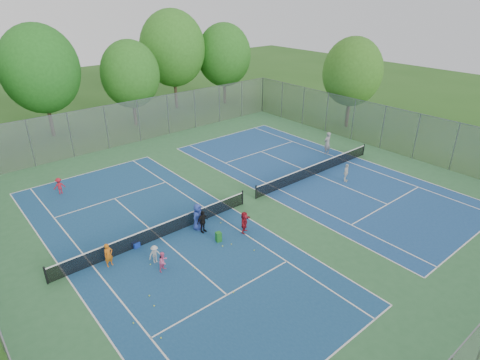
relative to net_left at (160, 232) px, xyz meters
name	(u,v)px	position (x,y,z in m)	size (l,w,h in m)	color
ground	(249,202)	(7.00, 0.00, -0.46)	(120.00, 120.00, 0.00)	#27551A
court_pad	(249,202)	(7.00, 0.00, -0.45)	(32.00, 32.00, 0.01)	#31693B
court_left	(160,238)	(0.00, 0.00, -0.44)	(10.97, 23.77, 0.01)	navy
court_right	(316,174)	(14.00, 0.00, -0.44)	(10.97, 23.77, 0.01)	navy
net_left	(160,232)	(0.00, 0.00, 0.00)	(12.87, 0.10, 0.91)	black
net_right	(316,169)	(14.00, 0.00, 0.00)	(12.87, 0.10, 0.91)	black
fence_north	(139,121)	(7.00, 16.00, 1.54)	(32.00, 0.10, 4.00)	gray
fence_east	(383,128)	(23.00, 0.00, 1.54)	(32.00, 0.10, 4.00)	gray
tree_nl	(40,69)	(1.00, 23.00, 6.09)	(7.20, 7.20, 10.69)	#443326
tree_nc	(130,74)	(9.00, 21.00, 4.94)	(6.00, 6.00, 8.85)	#443326
tree_nr	(173,48)	(16.00, 24.00, 6.59)	(7.60, 7.60, 11.42)	#443326
tree_ne	(224,55)	(22.00, 22.00, 5.51)	(6.60, 6.60, 9.77)	#443326
tree_side_e	(352,72)	(26.00, 6.00, 5.29)	(6.00, 6.00, 9.20)	#443326
ball_crate	(136,245)	(-1.54, 0.08, -0.30)	(0.37, 0.37, 0.32)	blue
ball_hopper	(219,237)	(2.46, -2.48, -0.15)	(0.31, 0.31, 0.61)	#227E26
student_a	(109,255)	(-3.37, -0.60, 0.23)	(0.50, 0.33, 1.37)	orange
student_b	(163,261)	(-1.36, -2.78, 0.11)	(0.55, 0.43, 1.14)	#EA5B93
student_c	(155,254)	(-1.37, -1.90, 0.08)	(0.69, 0.39, 1.06)	beige
student_d	(203,222)	(2.33, -1.08, 0.27)	(0.85, 0.36, 1.46)	black
student_e	(198,217)	(2.31, -0.60, 0.41)	(0.84, 0.55, 1.73)	#2A409B
student_f	(244,222)	(4.23, -2.72, 0.25)	(1.30, 0.41, 1.40)	maroon
child_far_baseline	(59,186)	(-2.64, 9.63, 0.16)	(0.80, 0.46, 1.24)	#AD1826
instructor	(327,143)	(18.16, 2.31, 0.56)	(0.74, 0.48, 2.02)	gray
teen_court_b	(346,173)	(14.77, -2.29, 0.27)	(0.85, 0.35, 1.45)	silver
tennis_ball_0	(133,323)	(-4.30, -5.18, -0.42)	(0.07, 0.07, 0.07)	#B7DD33
tennis_ball_1	(161,338)	(-3.79, -6.70, -0.42)	(0.07, 0.07, 0.07)	#E4F138
tennis_ball_2	(154,306)	(-3.07, -4.83, -0.42)	(0.07, 0.07, 0.07)	yellow
tennis_ball_3	(221,223)	(3.74, -1.01, -0.42)	(0.07, 0.07, 0.07)	gold
tennis_ball_4	(254,250)	(3.41, -4.54, -0.42)	(0.07, 0.07, 0.07)	#A5C12C
tennis_ball_5	(223,246)	(2.29, -3.08, -0.42)	(0.07, 0.07, 0.07)	#C7E334
tennis_ball_6	(231,244)	(2.79, -3.26, -0.42)	(0.07, 0.07, 0.07)	gold
tennis_ball_7	(195,268)	(-0.05, -3.74, -0.42)	(0.07, 0.07, 0.07)	#BDE034
tennis_ball_8	(250,238)	(4.06, -3.44, -0.42)	(0.07, 0.07, 0.07)	#B0CB2F
tennis_ball_9	(233,293)	(0.33, -6.48, -0.42)	(0.07, 0.07, 0.07)	#B0CC2F
tennis_ball_10	(150,265)	(-1.71, -1.94, -0.42)	(0.07, 0.07, 0.07)	#CAEA36
tennis_ball_11	(149,296)	(-2.92, -4.07, -0.42)	(0.07, 0.07, 0.07)	#C7E535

